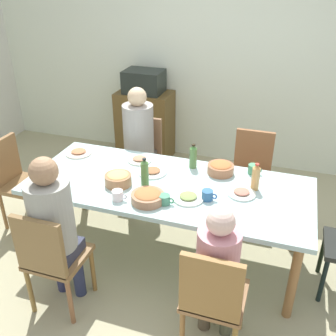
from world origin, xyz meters
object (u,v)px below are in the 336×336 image
at_px(cup_1, 165,200).
at_px(cup_3, 253,169).
at_px(plate_0, 79,152).
at_px(cup_2, 118,195).
at_px(chair_5, 16,178).
at_px(person_3, 138,136).
at_px(plate_2, 152,172).
at_px(plate_1, 140,159).
at_px(microwave, 144,81).
at_px(cup_0, 208,195).
at_px(person_2, 217,268).
at_px(bowl_1, 118,179).
at_px(chair_1, 251,170).
at_px(bottle_0, 145,173).
at_px(chair_2, 213,297).
at_px(side_cabinet, 145,125).
at_px(chair_3, 142,154).
at_px(bowl_0, 221,168).
at_px(bottle_2, 193,157).
at_px(chair_0, 51,256).
at_px(person_0, 53,222).
at_px(bottle_1, 256,177).
at_px(dining_table, 168,191).
at_px(plate_4, 242,193).
at_px(plate_3, 188,197).

relative_size(cup_1, cup_3, 1.04).
xyz_separation_m(plate_0, cup_2, (0.71, -0.62, 0.03)).
bearing_deg(chair_5, person_3, 39.10).
height_order(plate_0, plate_2, same).
bearing_deg(cup_1, chair_5, 169.90).
relative_size(plate_1, microwave, 0.46).
bearing_deg(cup_0, person_2, -71.13).
relative_size(plate_2, bowl_1, 1.13).
bearing_deg(plate_2, chair_1, 43.67).
bearing_deg(bottle_0, cup_2, -116.20).
bearing_deg(cup_2, chair_2, -30.65).
bearing_deg(chair_5, side_cabinet, 70.37).
relative_size(chair_3, bowl_0, 3.91).
bearing_deg(cup_1, plate_1, 126.78).
distance_m(chair_1, bottle_2, 0.78).
height_order(chair_0, side_cabinet, same).
relative_size(bowl_0, cup_1, 1.85).
distance_m(person_0, cup_2, 0.53).
bearing_deg(bottle_1, chair_1, 98.04).
xyz_separation_m(person_3, bowl_0, (0.97, -0.47, 0.02)).
distance_m(cup_2, side_cabinet, 2.27).
distance_m(chair_0, chair_1, 2.11).
distance_m(person_2, cup_0, 0.70).
xyz_separation_m(dining_table, chair_0, (-0.59, -0.88, -0.16)).
distance_m(plate_0, bottle_2, 1.12).
xyz_separation_m(plate_0, plate_1, (0.61, 0.05, 0.00)).
xyz_separation_m(cup_2, bottle_1, (0.99, 0.50, 0.07)).
height_order(plate_0, plate_1, same).
height_order(person_3, plate_4, person_3).
xyz_separation_m(person_0, plate_3, (0.81, 0.62, -0.01)).
height_order(chair_5, bowl_0, chair_5).
height_order(person_0, plate_3, person_0).
relative_size(bowl_0, cup_0, 1.87).
xyz_separation_m(chair_3, plate_0, (-0.41, -0.61, 0.24)).
xyz_separation_m(plate_4, bottle_0, (-0.77, -0.13, 0.11)).
height_order(person_0, plate_2, person_0).
xyz_separation_m(chair_2, chair_3, (-1.18, 1.75, 0.00)).
height_order(chair_1, side_cabinet, same).
bearing_deg(chair_5, bottle_2, 11.67).
xyz_separation_m(chair_1, bottle_2, (-0.47, -0.53, 0.33)).
height_order(chair_3, side_cabinet, same).
bearing_deg(bottle_2, microwave, 125.55).
height_order(plate_2, cup_3, cup_3).
distance_m(plate_4, microwave, 2.36).
bearing_deg(cup_3, cup_0, -117.68).
xyz_separation_m(cup_0, side_cabinet, (-1.29, 1.93, -0.32)).
distance_m(dining_table, bottle_2, 0.41).
relative_size(plate_1, bottle_0, 0.86).
relative_size(chair_5, microwave, 1.88).
relative_size(bowl_1, bottle_2, 0.97).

